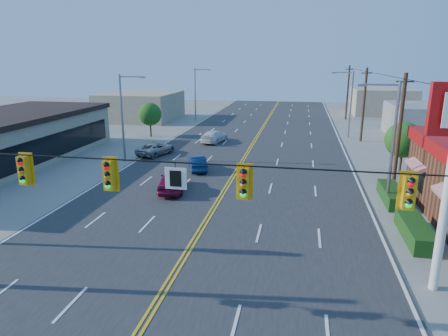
% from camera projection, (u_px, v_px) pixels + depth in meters
% --- Properties ---
extents(ground, '(160.00, 160.00, 0.00)m').
position_uv_depth(ground, '(150.00, 315.00, 14.97)').
color(ground, gray).
rests_on(ground, ground).
extents(road, '(20.00, 120.00, 0.06)m').
position_uv_depth(road, '(236.00, 172.00, 33.91)').
color(road, '#2D2D30').
rests_on(road, ground).
extents(signal_span, '(24.32, 0.34, 9.00)m').
position_uv_depth(signal_span, '(140.00, 192.00, 13.71)').
color(signal_span, '#47301E').
rests_on(signal_span, ground).
extents(streetlight_se, '(2.55, 0.25, 8.00)m').
position_uv_depth(streetlight_se, '(390.00, 138.00, 25.06)').
color(streetlight_se, gray).
rests_on(streetlight_se, ground).
extents(streetlight_ne, '(2.55, 0.25, 8.00)m').
position_uv_depth(streetlight_ne, '(349.00, 101.00, 47.79)').
color(streetlight_ne, gray).
rests_on(streetlight_ne, ground).
extents(streetlight_sw, '(2.55, 0.25, 8.00)m').
position_uv_depth(streetlight_sw, '(124.00, 113.00, 36.60)').
color(streetlight_sw, gray).
rests_on(streetlight_sw, ground).
extents(streetlight_nw, '(2.55, 0.25, 8.00)m').
position_uv_depth(streetlight_nw, '(196.00, 92.00, 61.23)').
color(streetlight_nw, gray).
rests_on(streetlight_nw, ground).
extents(utility_pole_near, '(0.28, 0.28, 8.40)m').
position_uv_depth(utility_pole_near, '(399.00, 133.00, 28.67)').
color(utility_pole_near, '#47301E').
rests_on(utility_pole_near, ground).
extents(utility_pole_mid, '(0.28, 0.28, 8.40)m').
position_uv_depth(utility_pole_mid, '(364.00, 105.00, 45.72)').
color(utility_pole_mid, '#47301E').
rests_on(utility_pole_mid, ground).
extents(utility_pole_far, '(0.28, 0.28, 8.40)m').
position_uv_depth(utility_pole_far, '(348.00, 93.00, 62.76)').
color(utility_pole_far, '#47301E').
rests_on(utility_pole_far, ground).
extents(tree_kfc_rear, '(2.94, 2.94, 4.41)m').
position_uv_depth(tree_kfc_rear, '(403.00, 140.00, 32.55)').
color(tree_kfc_rear, '#47301E').
rests_on(tree_kfc_rear, ground).
extents(tree_west, '(2.80, 2.80, 4.20)m').
position_uv_depth(tree_west, '(150.00, 114.00, 48.83)').
color(tree_west, '#47301E').
rests_on(tree_west, ground).
extents(bld_east_mid, '(12.00, 10.00, 4.00)m').
position_uv_depth(bld_east_mid, '(442.00, 122.00, 48.28)').
color(bld_east_mid, gray).
rests_on(bld_east_mid, ground).
extents(bld_west_far, '(11.00, 12.00, 4.20)m').
position_uv_depth(bld_west_far, '(141.00, 106.00, 63.55)').
color(bld_west_far, tan).
rests_on(bld_west_far, ground).
extents(bld_east_far, '(10.00, 10.00, 4.40)m').
position_uv_depth(bld_east_far, '(382.00, 101.00, 69.62)').
color(bld_east_far, tan).
rests_on(bld_east_far, ground).
extents(car_magenta, '(2.54, 4.65, 1.50)m').
position_uv_depth(car_magenta, '(172.00, 181.00, 28.89)').
color(car_magenta, maroon).
rests_on(car_magenta, ground).
extents(car_blue, '(2.57, 4.01, 1.25)m').
position_uv_depth(car_blue, '(197.00, 163.00, 34.36)').
color(car_blue, navy).
rests_on(car_blue, ground).
extents(car_white, '(2.76, 4.91, 1.34)m').
position_uv_depth(car_white, '(214.00, 137.00, 45.88)').
color(car_white, white).
rests_on(car_white, ground).
extents(car_silver, '(3.30, 4.92, 1.25)m').
position_uv_depth(car_silver, '(156.00, 149.00, 39.85)').
color(car_silver, '#9D9BA0').
rests_on(car_silver, ground).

